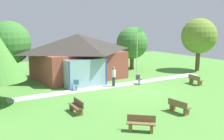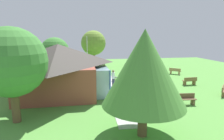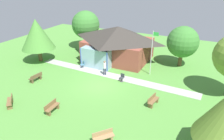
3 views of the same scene
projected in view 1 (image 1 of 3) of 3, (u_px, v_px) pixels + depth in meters
ground_plane at (138, 91)px, 22.69m from camera, size 44.00×44.00×0.00m
pavilion at (78, 55)px, 27.58m from camera, size 9.01×7.97×4.42m
footpath at (119, 85)px, 24.84m from camera, size 19.36×2.10×0.03m
flagpole at (137, 49)px, 28.31m from camera, size 0.64×0.08×5.10m
bench_mid_right at (195, 80)px, 25.06m from camera, size 0.71×1.56×0.84m
bench_front_center at (179, 107)px, 17.24m from camera, size 0.49×1.51×0.84m
bench_mid_left at (77, 107)px, 17.26m from camera, size 0.57×1.53×0.84m
bench_front_left at (141, 124)px, 14.38m from camera, size 1.39×1.36×0.84m
patio_chair_porch_left at (76, 85)px, 22.88m from camera, size 0.60×0.60×0.86m
patio_chair_lawn_spare at (139, 80)px, 25.09m from camera, size 0.47×0.47×0.86m
visitor_on_path at (114, 75)px, 24.12m from camera, size 0.34×0.34×1.74m
tree_behind_pavilion_right at (132, 43)px, 33.04m from camera, size 3.77×3.77×4.96m
tree_east_hedge at (199, 36)px, 31.40m from camera, size 4.00×4.00×6.00m
tree_behind_pavilion_left at (9, 43)px, 25.67m from camera, size 4.07×4.07×5.70m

